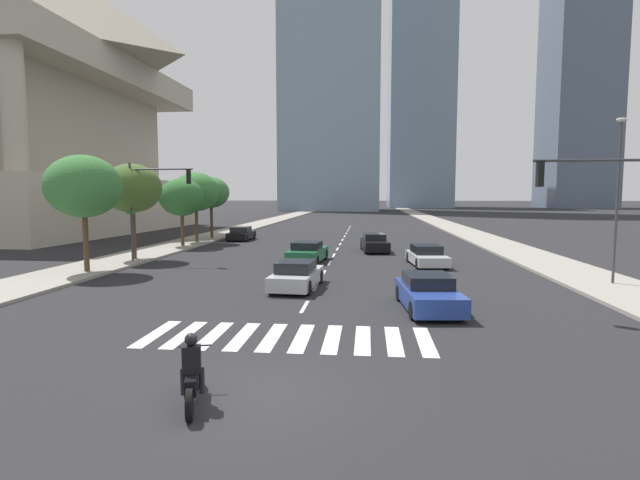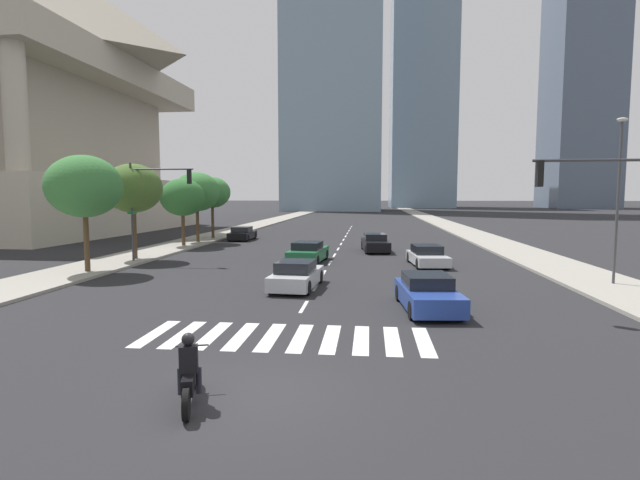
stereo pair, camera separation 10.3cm
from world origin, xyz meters
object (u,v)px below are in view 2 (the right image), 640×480
at_px(sedan_silver_4, 296,276).
at_px(street_lamp_east, 619,189).
at_px(sedan_silver_1, 427,256).
at_px(street_tree_fifth, 212,193).
at_px(street_tree_third, 183,197).
at_px(traffic_signal_near, 616,200).
at_px(traffic_signal_far, 154,194).
at_px(street_tree_second, 133,188).
at_px(sedan_black_2, 375,243).
at_px(motorcycle_lead, 189,375).
at_px(sedan_green_5, 308,253).
at_px(street_tree_fourth, 197,192).
at_px(sedan_black_0, 242,234).
at_px(street_tree_nearest, 84,187).
at_px(sedan_blue_3, 428,293).

height_order(sedan_silver_4, street_lamp_east, street_lamp_east).
distance_m(sedan_silver_1, street_tree_fifth, 24.77).
bearing_deg(street_tree_third, traffic_signal_near, -40.86).
relative_size(traffic_signal_far, street_tree_second, 1.00).
bearing_deg(sedan_black_2, motorcycle_lead, -14.20).
bearing_deg(street_tree_second, sedan_silver_4, -34.75).
bearing_deg(street_tree_third, traffic_signal_far, -78.70).
xyz_separation_m(sedan_green_5, street_tree_fourth, (-11.26, 11.04, 3.92)).
height_order(street_lamp_east, street_tree_fifth, street_lamp_east).
height_order(sedan_black_0, traffic_signal_near, traffic_signal_near).
bearing_deg(street_tree_nearest, sedan_silver_1, 15.33).
bearing_deg(sedan_silver_4, sedan_blue_3, -118.47).
xyz_separation_m(sedan_black_2, street_tree_fourth, (-15.56, 4.65, 3.91)).
relative_size(street_tree_second, street_tree_fifth, 1.04).
xyz_separation_m(sedan_black_2, traffic_signal_near, (7.95, -18.97, 3.43)).
height_order(sedan_black_0, street_tree_nearest, street_tree_nearest).
bearing_deg(sedan_black_0, motorcycle_lead, -166.92).
relative_size(street_tree_second, street_tree_fourth, 1.00).
distance_m(motorcycle_lead, sedan_green_5, 20.94).
relative_size(street_tree_nearest, street_tree_third, 1.14).
xyz_separation_m(street_tree_nearest, street_tree_third, (-0.00, 13.53, -0.62)).
height_order(sedan_black_2, street_tree_second, street_tree_second).
bearing_deg(street_lamp_east, sedan_black_0, 137.72).
bearing_deg(traffic_signal_near, motorcycle_lead, 34.89).
bearing_deg(sedan_black_0, street_lamp_east, -132.55).
bearing_deg(street_tree_second, sedan_black_2, 23.74).
relative_size(sedan_silver_4, street_tree_third, 0.80).
xyz_separation_m(street_lamp_east, street_tree_nearest, (-26.42, 0.93, 0.16)).
relative_size(sedan_blue_3, street_tree_fifth, 0.77).
bearing_deg(motorcycle_lead, street_tree_fifth, 1.75).
bearing_deg(traffic_signal_far, street_tree_fourth, 98.38).
height_order(sedan_black_2, street_tree_fifth, street_tree_fifth).
relative_size(sedan_silver_1, sedan_blue_3, 1.01).
distance_m(sedan_black_2, traffic_signal_near, 20.86).
bearing_deg(sedan_black_2, sedan_blue_3, -0.48).
xyz_separation_m(motorcycle_lead, sedan_blue_3, (5.77, 8.77, 0.02)).
bearing_deg(sedan_black_2, sedan_green_5, -39.70).
bearing_deg(sedan_black_2, sedan_black_0, -128.81).
distance_m(street_tree_third, street_tree_fourth, 3.32).
distance_m(sedan_black_2, street_tree_fourth, 16.70).
bearing_deg(sedan_black_2, street_lamp_east, 33.87).
distance_m(traffic_signal_near, street_tree_fourth, 33.33).
bearing_deg(sedan_silver_4, traffic_signal_near, -104.20).
relative_size(sedan_black_2, street_tree_third, 0.87).
relative_size(sedan_silver_1, street_tree_fourth, 0.74).
relative_size(motorcycle_lead, sedan_silver_1, 0.46).
height_order(street_tree_third, street_tree_fourth, street_tree_fourth).
distance_m(street_tree_second, street_tree_fourth, 11.49).
height_order(motorcycle_lead, street_tree_nearest, street_tree_nearest).
relative_size(sedan_silver_4, street_tree_second, 0.72).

